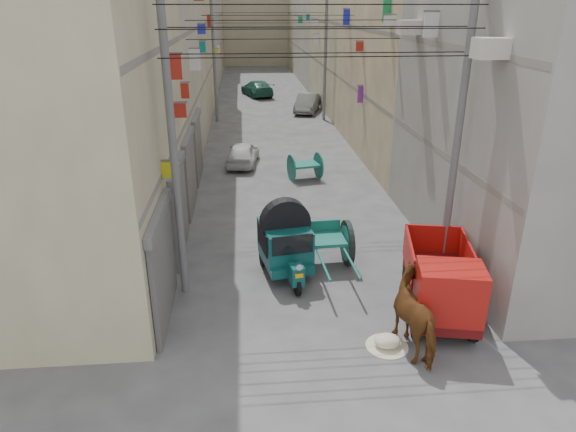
{
  "coord_description": "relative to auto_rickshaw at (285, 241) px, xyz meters",
  "views": [
    {
      "loc": [
        -1.85,
        -6.47,
        7.31
      ],
      "look_at": [
        -0.72,
        6.5,
        1.92
      ],
      "focal_mm": 32.0,
      "sensor_mm": 36.0,
      "label": 1
    }
  ],
  "objects": [
    {
      "name": "feed_sack",
      "position": [
        2.04,
        -3.7,
        -0.88
      ],
      "size": [
        0.61,
        0.49,
        0.31
      ],
      "primitive_type": "ellipsoid",
      "color": "beige",
      "rests_on": "ground"
    },
    {
      "name": "horse",
      "position": [
        2.71,
        -3.77,
        -0.17
      ],
      "size": [
        1.29,
        2.19,
        1.73
      ],
      "primitive_type": "imported",
      "rotation": [
        0.0,
        0.0,
        3.33
      ],
      "color": "brown",
      "rests_on": "ground"
    },
    {
      "name": "signboards",
      "position": [
        0.77,
        14.89,
        2.4
      ],
      "size": [
        8.22,
        40.52,
        5.67
      ],
      "color": "silver",
      "rests_on": "ground"
    },
    {
      "name": "distant_car_white",
      "position": [
        -1.16,
        11.17,
        -0.47
      ],
      "size": [
        1.8,
        3.48,
        1.13
      ],
      "primitive_type": "imported",
      "rotation": [
        0.0,
        0.0,
        3.0
      ],
      "color": "silver",
      "rests_on": "ground"
    },
    {
      "name": "auto_rickshaw",
      "position": [
        0.0,
        0.0,
        0.0
      ],
      "size": [
        1.71,
        2.57,
        1.76
      ],
      "rotation": [
        0.0,
        0.0,
        0.17
      ],
      "color": "black",
      "rests_on": "ground"
    },
    {
      "name": "end_cap_building",
      "position": [
        0.77,
        59.23,
        5.47
      ],
      "size": [
        22.0,
        10.0,
        13.0
      ],
      "primitive_type": "cube",
      "color": "#AEA889",
      "rests_on": "ground"
    },
    {
      "name": "distant_car_green",
      "position": [
        0.17,
        31.41,
        -0.38
      ],
      "size": [
        3.01,
        4.82,
        1.3
      ],
      "primitive_type": "imported",
      "rotation": [
        0.0,
        0.0,
        3.43
      ],
      "color": "#1E5847",
      "rests_on": "ground"
    },
    {
      "name": "utility_poles",
      "position": [
        0.77,
        10.23,
        2.97
      ],
      "size": [
        7.4,
        22.2,
        8.0
      ],
      "color": "#5B5B5D",
      "rests_on": "ground"
    },
    {
      "name": "building_row_left",
      "position": [
        -7.22,
        27.36,
        5.42
      ],
      "size": [
        8.0,
        62.0,
        14.0
      ],
      "color": "#BDB38F",
      "rests_on": "ground"
    },
    {
      "name": "overhead_cables",
      "position": [
        0.77,
        7.63,
        5.73
      ],
      "size": [
        7.4,
        22.52,
        1.12
      ],
      "color": "black",
      "rests_on": "ground"
    },
    {
      "name": "shutters_left",
      "position": [
        -3.14,
        3.61,
        0.46
      ],
      "size": [
        0.18,
        14.4,
        2.88
      ],
      "color": "#49494E",
      "rests_on": "ground"
    },
    {
      "name": "mini_truck",
      "position": [
        3.61,
        -2.76,
        -0.13
      ],
      "size": [
        2.15,
        3.6,
        1.9
      ],
      "rotation": [
        0.0,
        0.0,
        -0.21
      ],
      "color": "black",
      "rests_on": "ground"
    },
    {
      "name": "distant_car_grey",
      "position": [
        3.57,
        24.02,
        -0.38
      ],
      "size": [
        2.43,
        4.19,
        1.31
      ],
      "primitive_type": "imported",
      "rotation": [
        0.0,
        0.0,
        -0.28
      ],
      "color": "slate",
      "rests_on": "ground"
    },
    {
      "name": "building_row_right",
      "position": [
        8.77,
        27.36,
        5.42
      ],
      "size": [
        8.0,
        62.0,
        14.0
      ],
      "color": "gray",
      "rests_on": "ground"
    },
    {
      "name": "tonga_cart",
      "position": [
        1.26,
        0.4,
        -0.32
      ],
      "size": [
        1.5,
        3.1,
        1.37
      ],
      "rotation": [
        0.0,
        0.0,
        0.05
      ],
      "color": "black",
      "rests_on": "ground"
    },
    {
      "name": "second_cart",
      "position": [
        1.59,
        8.59,
        -0.4
      ],
      "size": [
        1.57,
        1.45,
        1.19
      ],
      "rotation": [
        0.0,
        0.0,
        0.22
      ],
      "color": "#166153",
      "rests_on": "ground"
    }
  ]
}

